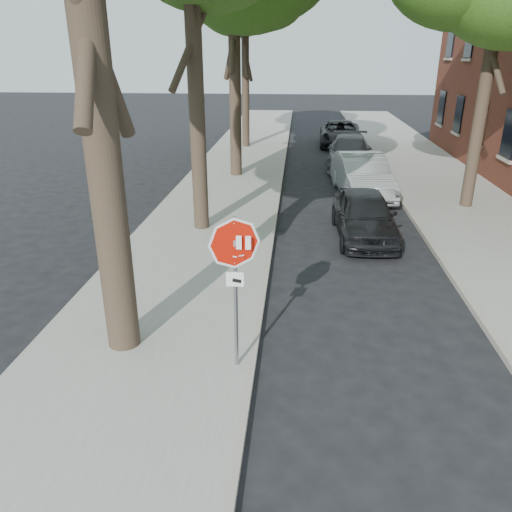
{
  "coord_description": "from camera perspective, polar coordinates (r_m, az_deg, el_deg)",
  "views": [
    {
      "loc": [
        0.21,
        -7.02,
        4.99
      ],
      "look_at": [
        -0.39,
        0.14,
        2.05
      ],
      "focal_mm": 35.0,
      "sensor_mm": 36.0,
      "label": 1
    }
  ],
  "objects": [
    {
      "name": "car_a",
      "position": [
        14.61,
        12.26,
        4.61
      ],
      "size": [
        1.74,
        4.05,
        1.36
      ],
      "primitive_type": "imported",
      "rotation": [
        0.0,
        0.0,
        0.03
      ],
      "color": "black",
      "rests_on": "ground"
    },
    {
      "name": "car_b",
      "position": [
        19.07,
        12.02,
        8.99
      ],
      "size": [
        2.08,
        4.77,
        1.52
      ],
      "primitive_type": "imported",
      "rotation": [
        0.0,
        0.0,
        0.1
      ],
      "color": "#B1B4B9",
      "rests_on": "ground"
    },
    {
      "name": "tree_far",
      "position": [
        28.37,
        -1.29,
        26.78
      ],
      "size": [
        5.29,
        4.91,
        9.33
      ],
      "color": "black",
      "rests_on": "sidewalk_left"
    },
    {
      "name": "stop_sign",
      "position": [
        7.68,
        -2.42,
        -1.08
      ],
      "size": [
        0.76,
        0.34,
        2.61
      ],
      "color": "gray",
      "rests_on": "sidewalk_left"
    },
    {
      "name": "ground",
      "position": [
        8.61,
        2.56,
        -13.15
      ],
      "size": [
        120.0,
        120.0,
        0.0
      ],
      "primitive_type": "plane",
      "color": "black",
      "rests_on": "ground"
    },
    {
      "name": "sidewalk_right",
      "position": [
        20.48,
        21.21,
        6.85
      ],
      "size": [
        4.0,
        55.0,
        0.12
      ],
      "primitive_type": "cube",
      "color": "gray",
      "rests_on": "ground"
    },
    {
      "name": "car_c",
      "position": [
        23.97,
        10.65,
        11.6
      ],
      "size": [
        2.36,
        4.97,
        1.4
      ],
      "primitive_type": "imported",
      "rotation": [
        0.0,
        0.0,
        -0.08
      ],
      "color": "#46454A",
      "rests_on": "ground"
    },
    {
      "name": "curb_right",
      "position": [
        20.0,
        15.54,
        7.21
      ],
      "size": [
        0.12,
        55.0,
        0.13
      ],
      "primitive_type": "cube",
      "color": "#9E9384",
      "rests_on": "ground"
    },
    {
      "name": "sidewalk_left",
      "position": [
        19.83,
        -3.25,
        7.86
      ],
      "size": [
        4.0,
        55.0,
        0.12
      ],
      "primitive_type": "cube",
      "color": "gray",
      "rests_on": "ground"
    },
    {
      "name": "car_d",
      "position": [
        29.64,
        9.64,
        13.64
      ],
      "size": [
        2.46,
        5.03,
        1.38
      ],
      "primitive_type": "imported",
      "rotation": [
        0.0,
        0.0,
        -0.04
      ],
      "color": "black",
      "rests_on": "ground"
    },
    {
      "name": "curb_left",
      "position": [
        19.66,
        2.74,
        7.75
      ],
      "size": [
        0.12,
        55.0,
        0.13
      ],
      "primitive_type": "cube",
      "color": "#9E9384",
      "rests_on": "ground"
    }
  ]
}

